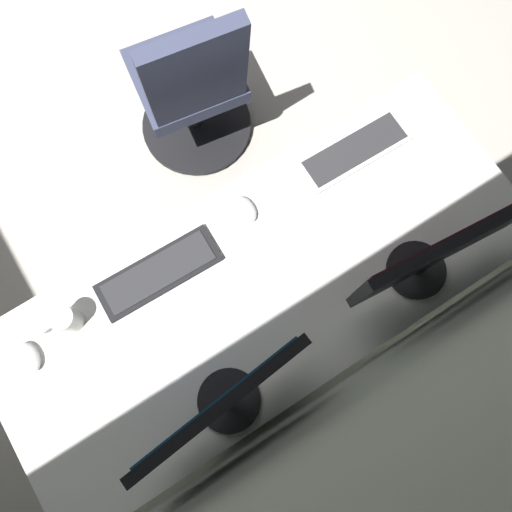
{
  "coord_description": "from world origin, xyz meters",
  "views": [
    {
      "loc": [
        0.17,
        2.01,
        2.33
      ],
      "look_at": [
        -0.02,
        1.71,
        0.95
      ],
      "focal_mm": 34.33,
      "sensor_mm": 36.0,
      "label": 1
    }
  ],
  "objects_px": {
    "office_chair": "(192,90)",
    "monitor_primary": "(441,252)",
    "mouse_main": "(29,357)",
    "coffee_mug": "(66,320)",
    "keyboard_main": "(354,151)",
    "drawer_pedestal": "(215,340)",
    "keyboard_spare": "(159,273)",
    "monitor_secondary": "(224,404)",
    "mouse_spare": "(245,209)"
  },
  "relations": [
    {
      "from": "keyboard_main",
      "to": "monitor_primary",
      "type": "bearing_deg",
      "value": 80.78
    },
    {
      "from": "monitor_secondary",
      "to": "office_chair",
      "type": "relative_size",
      "value": 0.54
    },
    {
      "from": "mouse_main",
      "to": "monitor_secondary",
      "type": "bearing_deg",
      "value": 136.08
    },
    {
      "from": "mouse_spare",
      "to": "monitor_primary",
      "type": "bearing_deg",
      "value": 127.47
    },
    {
      "from": "monitor_secondary",
      "to": "mouse_main",
      "type": "height_order",
      "value": "monitor_secondary"
    },
    {
      "from": "keyboard_spare",
      "to": "mouse_spare",
      "type": "xyz_separation_m",
      "value": [
        -0.36,
        -0.03,
        0.01
      ]
    },
    {
      "from": "monitor_secondary",
      "to": "office_chair",
      "type": "distance_m",
      "value": 1.39
    },
    {
      "from": "mouse_spare",
      "to": "keyboard_spare",
      "type": "bearing_deg",
      "value": 5.19
    },
    {
      "from": "keyboard_main",
      "to": "office_chair",
      "type": "relative_size",
      "value": 0.44
    },
    {
      "from": "keyboard_main",
      "to": "coffee_mug",
      "type": "relative_size",
      "value": 3.54
    },
    {
      "from": "monitor_primary",
      "to": "mouse_main",
      "type": "height_order",
      "value": "monitor_primary"
    },
    {
      "from": "drawer_pedestal",
      "to": "office_chair",
      "type": "distance_m",
      "value": 1.07
    },
    {
      "from": "keyboard_main",
      "to": "monitor_secondary",
      "type": "bearing_deg",
      "value": 30.51
    },
    {
      "from": "mouse_main",
      "to": "office_chair",
      "type": "bearing_deg",
      "value": -143.59
    },
    {
      "from": "drawer_pedestal",
      "to": "coffee_mug",
      "type": "relative_size",
      "value": 5.82
    },
    {
      "from": "monitor_primary",
      "to": "mouse_spare",
      "type": "height_order",
      "value": "monitor_primary"
    },
    {
      "from": "drawer_pedestal",
      "to": "monitor_primary",
      "type": "relative_size",
      "value": 1.22
    },
    {
      "from": "mouse_spare",
      "to": "office_chair",
      "type": "bearing_deg",
      "value": -101.95
    },
    {
      "from": "monitor_secondary",
      "to": "keyboard_main",
      "type": "distance_m",
      "value": 0.98
    },
    {
      "from": "mouse_main",
      "to": "coffee_mug",
      "type": "bearing_deg",
      "value": -168.5
    },
    {
      "from": "mouse_main",
      "to": "mouse_spare",
      "type": "relative_size",
      "value": 1.0
    },
    {
      "from": "monitor_primary",
      "to": "mouse_main",
      "type": "distance_m",
      "value": 1.31
    },
    {
      "from": "mouse_spare",
      "to": "coffee_mug",
      "type": "xyz_separation_m",
      "value": [
        0.68,
        0.02,
        0.04
      ]
    },
    {
      "from": "monitor_secondary",
      "to": "mouse_main",
      "type": "xyz_separation_m",
      "value": [
        0.47,
        -0.45,
        -0.24
      ]
    },
    {
      "from": "mouse_spare",
      "to": "keyboard_main",
      "type": "bearing_deg",
      "value": 177.59
    },
    {
      "from": "monitor_primary",
      "to": "mouse_main",
      "type": "xyz_separation_m",
      "value": [
        1.21,
        -0.43,
        -0.22
      ]
    },
    {
      "from": "office_chair",
      "to": "monitor_primary",
      "type": "bearing_deg",
      "value": 101.06
    },
    {
      "from": "keyboard_main",
      "to": "office_chair",
      "type": "bearing_deg",
      "value": -66.54
    },
    {
      "from": "keyboard_spare",
      "to": "mouse_main",
      "type": "height_order",
      "value": "mouse_main"
    },
    {
      "from": "drawer_pedestal",
      "to": "monitor_secondary",
      "type": "relative_size",
      "value": 1.32
    },
    {
      "from": "drawer_pedestal",
      "to": "coffee_mug",
      "type": "bearing_deg",
      "value": -36.16
    },
    {
      "from": "drawer_pedestal",
      "to": "mouse_spare",
      "type": "height_order",
      "value": "mouse_spare"
    },
    {
      "from": "coffee_mug",
      "to": "office_chair",
      "type": "distance_m",
      "value": 1.13
    },
    {
      "from": "drawer_pedestal",
      "to": "keyboard_spare",
      "type": "bearing_deg",
      "value": -82.48
    },
    {
      "from": "drawer_pedestal",
      "to": "keyboard_spare",
      "type": "xyz_separation_m",
      "value": [
        0.03,
        -0.25,
        0.39
      ]
    },
    {
      "from": "keyboard_spare",
      "to": "drawer_pedestal",
      "type": "bearing_deg",
      "value": 97.52
    },
    {
      "from": "drawer_pedestal",
      "to": "office_chair",
      "type": "xyz_separation_m",
      "value": [
        -0.47,
        -0.95,
        0.11
      ]
    },
    {
      "from": "monitor_primary",
      "to": "coffee_mug",
      "type": "xyz_separation_m",
      "value": [
        1.05,
        -0.46,
        -0.19
      ]
    },
    {
      "from": "monitor_primary",
      "to": "keyboard_main",
      "type": "distance_m",
      "value": 0.52
    },
    {
      "from": "keyboard_main",
      "to": "mouse_main",
      "type": "distance_m",
      "value": 1.29
    },
    {
      "from": "mouse_spare",
      "to": "coffee_mug",
      "type": "height_order",
      "value": "coffee_mug"
    },
    {
      "from": "coffee_mug",
      "to": "office_chair",
      "type": "bearing_deg",
      "value": -139.9
    },
    {
      "from": "mouse_main",
      "to": "office_chair",
      "type": "distance_m",
      "value": 1.26
    },
    {
      "from": "coffee_mug",
      "to": "office_chair",
      "type": "relative_size",
      "value": 0.12
    },
    {
      "from": "keyboard_main",
      "to": "office_chair",
      "type": "distance_m",
      "value": 0.81
    },
    {
      "from": "drawer_pedestal",
      "to": "mouse_spare",
      "type": "relative_size",
      "value": 6.68
    },
    {
      "from": "keyboard_main",
      "to": "mouse_spare",
      "type": "bearing_deg",
      "value": -2.41
    },
    {
      "from": "monitor_primary",
      "to": "coffee_mug",
      "type": "bearing_deg",
      "value": -23.67
    },
    {
      "from": "mouse_spare",
      "to": "mouse_main",
      "type": "bearing_deg",
      "value": 3.6
    },
    {
      "from": "monitor_primary",
      "to": "monitor_secondary",
      "type": "relative_size",
      "value": 1.08
    }
  ]
}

